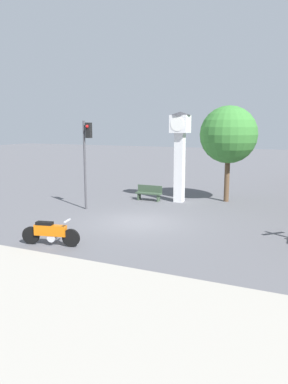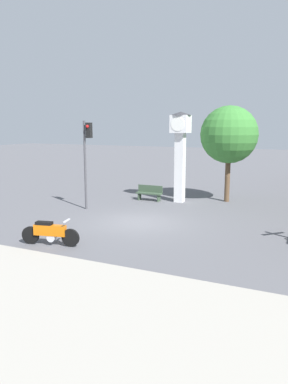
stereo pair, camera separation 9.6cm
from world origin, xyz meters
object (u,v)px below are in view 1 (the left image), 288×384
at_px(motorcycle, 50,233).
at_px(street_tree, 229,135).
at_px(clock_tower, 180,143).
at_px(traffic_light, 87,150).
at_px(bench, 149,193).

relative_size(motorcycle, street_tree, 0.41).
relative_size(motorcycle, clock_tower, 0.43).
xyz_separation_m(clock_tower, traffic_light, (-3.84, -3.97, -0.23)).
bearing_deg(traffic_light, motorcycle, -69.92).
height_order(street_tree, bench, street_tree).
xyz_separation_m(traffic_light, bench, (2.05, 3.59, -2.75)).
height_order(clock_tower, bench, clock_tower).
bearing_deg(motorcycle, traffic_light, 97.13).
xyz_separation_m(clock_tower, bench, (-1.79, -0.38, -2.99)).
bearing_deg(street_tree, clock_tower, -152.83).
distance_m(motorcycle, traffic_light, 6.85).
relative_size(clock_tower, bench, 3.31).
bearing_deg(street_tree, traffic_light, -140.40).
xyz_separation_m(street_tree, bench, (-4.33, -1.68, -3.47)).
bearing_deg(motorcycle, clock_tower, 67.35).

